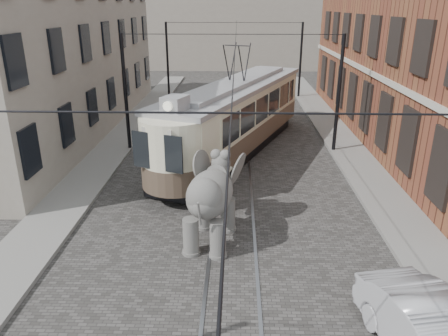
{
  "coord_description": "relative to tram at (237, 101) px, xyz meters",
  "views": [
    {
      "loc": [
        0.08,
        -15.63,
        7.32
      ],
      "look_at": [
        -0.33,
        -2.01,
        2.1
      ],
      "focal_mm": 34.44,
      "sensor_mm": 36.0,
      "label": 1
    }
  ],
  "objects": [
    {
      "name": "brick_building",
      "position": [
        10.92,
        3.16,
        3.26
      ],
      "size": [
        8.0,
        26.0,
        12.0
      ],
      "primitive_type": "cube",
      "color": "brown",
      "rests_on": "ground"
    },
    {
      "name": "distant_block",
      "position": [
        -0.08,
        34.16,
        4.26
      ],
      "size": [
        28.0,
        10.0,
        14.0
      ],
      "primitive_type": "cube",
      "color": "gray",
      "rests_on": "ground"
    },
    {
      "name": "tram_rails",
      "position": [
        -0.08,
        -5.84,
        -2.73
      ],
      "size": [
        1.54,
        80.0,
        0.02
      ],
      "primitive_type": null,
      "color": "slate",
      "rests_on": "ground"
    },
    {
      "name": "tram",
      "position": [
        0.0,
        0.0,
        0.0
      ],
      "size": [
        7.82,
        13.9,
        5.49
      ],
      "primitive_type": null,
      "rotation": [
        0.0,
        0.0,
        -0.38
      ],
      "color": "beige",
      "rests_on": "ground"
    },
    {
      "name": "sidewalk_left",
      "position": [
        -6.58,
        -5.84,
        -2.67
      ],
      "size": [
        2.0,
        60.0,
        0.15
      ],
      "primitive_type": "cube",
      "color": "slate",
      "rests_on": "ground"
    },
    {
      "name": "stucco_building",
      "position": [
        -11.08,
        4.16,
        2.26
      ],
      "size": [
        7.0,
        24.0,
        10.0
      ],
      "primitive_type": "cube",
      "color": "gray",
      "rests_on": "ground"
    },
    {
      "name": "sidewalk_right",
      "position": [
        5.92,
        -5.84,
        -2.67
      ],
      "size": [
        2.0,
        60.0,
        0.15
      ],
      "primitive_type": "cube",
      "color": "slate",
      "rests_on": "ground"
    },
    {
      "name": "elephant",
      "position": [
        -0.81,
        -9.12,
        -1.42
      ],
      "size": [
        3.07,
        4.67,
        2.66
      ],
      "primitive_type": null,
      "rotation": [
        0.0,
        0.0,
        -0.16
      ],
      "color": "#5D5B56",
      "rests_on": "ground"
    },
    {
      "name": "catenary",
      "position": [
        -0.28,
        -0.84,
        0.26
      ],
      "size": [
        11.0,
        30.2,
        6.0
      ],
      "primitive_type": null,
      "color": "black",
      "rests_on": "ground"
    },
    {
      "name": "ground",
      "position": [
        -0.08,
        -5.84,
        -2.74
      ],
      "size": [
        120.0,
        120.0,
        0.0
      ],
      "primitive_type": "plane",
      "color": "#484542"
    }
  ]
}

